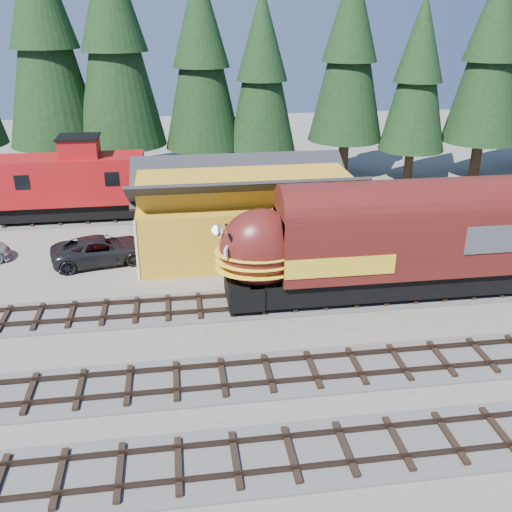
{
  "coord_description": "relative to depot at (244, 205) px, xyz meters",
  "views": [
    {
      "loc": [
        -3.77,
        -20.49,
        13.19
      ],
      "look_at": [
        -0.22,
        4.0,
        2.57
      ],
      "focal_mm": 40.0,
      "sensor_mm": 36.0,
      "label": 1
    }
  ],
  "objects": [
    {
      "name": "track_siding",
      "position": [
        10.0,
        -6.5,
        -2.9
      ],
      "size": [
        68.0,
        3.2,
        0.33
      ],
      "color": "#4C4947",
      "rests_on": "ground"
    },
    {
      "name": "ground",
      "position": [
        0.0,
        -10.5,
        -2.96
      ],
      "size": [
        120.0,
        120.0,
        0.0
      ],
      "primitive_type": "plane",
      "color": "#6B665B",
      "rests_on": "ground"
    },
    {
      "name": "locomotive",
      "position": [
        5.89,
        -6.5,
        -0.32
      ],
      "size": [
        16.69,
        3.32,
        4.54
      ],
      "color": "black",
      "rests_on": "ground"
    },
    {
      "name": "depot",
      "position": [
        0.0,
        0.0,
        0.0
      ],
      "size": [
        12.8,
        7.0,
        5.3
      ],
      "color": "orange",
      "rests_on": "ground"
    },
    {
      "name": "caboose",
      "position": [
        -10.89,
        7.5,
        -0.33
      ],
      "size": [
        10.21,
        2.96,
        5.31
      ],
      "color": "black",
      "rests_on": "ground"
    },
    {
      "name": "pickup_truck_a",
      "position": [
        -8.14,
        -0.23,
        -2.19
      ],
      "size": [
        5.95,
        3.58,
        1.55
      ],
      "primitive_type": "imported",
      "rotation": [
        0.0,
        0.0,
        1.76
      ],
      "color": "black",
      "rests_on": "ground"
    },
    {
      "name": "conifer_backdrop",
      "position": [
        2.84,
        14.49,
        7.37
      ],
      "size": [
        78.46,
        23.42,
        17.19
      ],
      "color": "black",
      "rests_on": "ground"
    },
    {
      "name": "track_spur",
      "position": [
        -10.0,
        7.5,
        -2.9
      ],
      "size": [
        32.0,
        3.2,
        0.33
      ],
      "color": "#4C4947",
      "rests_on": "ground"
    }
  ]
}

